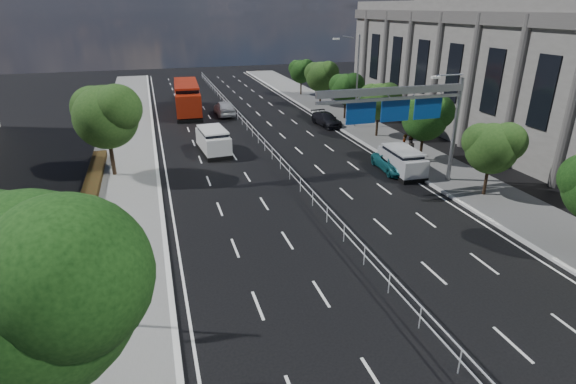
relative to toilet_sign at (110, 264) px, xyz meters
name	(u,v)px	position (x,y,z in m)	size (l,w,h in m)	color
ground	(379,283)	(10.95, 0.00, -2.94)	(160.00, 160.00, 0.00)	black
sidewalk_near	(106,332)	(-0.55, 0.00, -2.87)	(5.00, 140.00, 0.14)	slate
kerb_near	(174,319)	(1.95, 0.00, -2.87)	(0.25, 140.00, 0.15)	silver
kerb_far	(541,252)	(19.95, 0.00, -2.87)	(0.25, 140.00, 0.15)	silver
median_fence	(260,140)	(10.95, 22.50, -2.42)	(0.05, 85.00, 1.02)	silver
hedge_near	(71,265)	(-2.35, 5.00, -2.58)	(1.00, 36.00, 0.44)	black
toilet_sign	(110,264)	(0.00, 0.00, 0.00)	(1.62, 0.18, 4.34)	gray
overhead_gantry	(407,105)	(17.69, 10.05, 2.66)	(10.24, 0.38, 7.45)	gray
streetlight_far	(355,75)	(21.46, 26.00, 2.27)	(2.78, 2.40, 9.00)	gray
civic_hall	(497,64)	(34.67, 22.00, 3.33)	(14.40, 36.00, 14.35)	slate
near_tree_big	(32,284)	(-1.17, -4.53, 2.33)	(5.72, 5.33, 7.71)	black
near_tree_back	(106,114)	(-0.99, 17.97, 1.67)	(4.84, 4.51, 6.69)	black
far_tree_c	(493,146)	(22.20, 6.98, 0.48)	(3.52, 3.28, 4.94)	black
far_tree_d	(426,116)	(22.20, 14.48, 0.74)	(3.85, 3.59, 5.34)	black
far_tree_e	(380,99)	(22.20, 21.98, 0.61)	(3.63, 3.38, 5.13)	black
far_tree_f	(346,87)	(22.20, 29.48, 0.55)	(3.52, 3.28, 5.02)	black
far_tree_g	(321,75)	(22.20, 36.98, 0.81)	(3.96, 3.69, 5.45)	black
far_tree_h	(301,70)	(22.20, 44.48, 0.48)	(3.41, 3.18, 4.91)	black
white_minivan	(213,141)	(6.70, 21.54, -1.92)	(2.44, 4.95, 2.09)	black
red_bus	(187,97)	(6.14, 38.32, -1.17)	(3.34, 11.55, 3.41)	black
near_car_silver	(224,108)	(9.95, 35.37, -2.11)	(1.96, 4.88, 1.66)	#AFB2B7
near_car_dark	(184,92)	(6.55, 47.58, -2.20)	(1.57, 4.51, 1.48)	black
silver_minivan	(402,161)	(19.25, 12.46, -2.02)	(2.10, 4.58, 1.87)	black
parked_car_teal	(394,163)	(18.95, 13.04, -2.33)	(2.05, 4.45, 1.24)	#165F67
parked_car_dark	(326,119)	(19.25, 27.54, -2.29)	(1.83, 4.49, 1.30)	black
pedestrian_a	(404,145)	(21.37, 15.85, -1.92)	(0.64, 0.42, 1.76)	gray
pedestrian_b	(409,149)	(21.09, 14.53, -1.82)	(0.96, 0.75, 1.97)	gray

